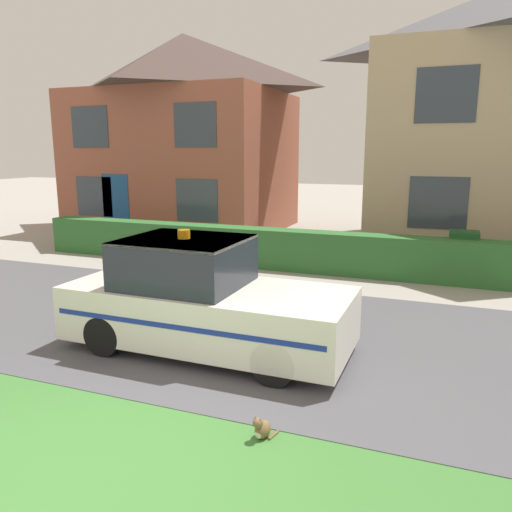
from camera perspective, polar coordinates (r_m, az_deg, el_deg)
ground_plane at (r=5.06m, az=-20.00°, el=-22.97°), size 80.00×80.00×0.00m
road_strip at (r=8.12m, az=-1.19°, el=-8.48°), size 28.00×5.23×0.01m
lawn_verge at (r=5.14m, az=-18.96°, el=-22.23°), size 28.00×2.50×0.01m
garden_hedge at (r=12.01m, az=5.64°, el=0.58°), size 14.69×0.61×0.97m
police_car at (r=7.22m, az=-6.14°, el=-5.09°), size 4.10×1.72×1.73m
cat at (r=5.29m, az=0.68°, el=-19.12°), size 0.22×0.28×0.27m
house_left at (r=18.74m, az=-8.11°, el=13.82°), size 7.27×5.98×6.85m
wheelie_bin at (r=11.93m, az=22.52°, el=0.01°), size 0.62×0.55×1.11m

